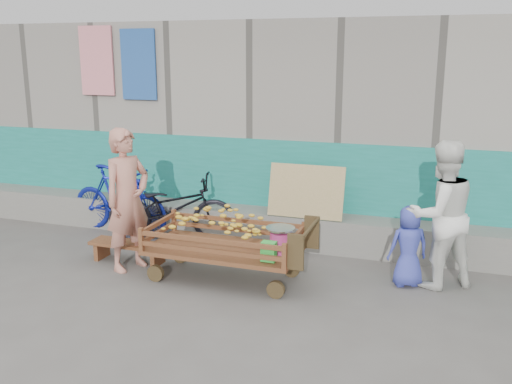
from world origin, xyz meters
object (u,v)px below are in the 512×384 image
(woman, at_px, (441,215))
(bicycle_dark, at_px, (172,208))
(banana_cart, at_px, (221,234))
(bench, at_px, (129,248))
(vendor_man, at_px, (128,200))
(child, at_px, (409,246))
(bicycle_blue, at_px, (119,200))

(woman, distance_m, bicycle_dark, 3.60)
(banana_cart, height_order, bench, banana_cart)
(vendor_man, distance_m, bicycle_dark, 1.18)
(child, bearing_deg, vendor_man, -16.46)
(banana_cart, relative_size, vendor_man, 1.11)
(vendor_man, bearing_deg, bicycle_blue, 57.20)
(child, distance_m, bicycle_dark, 3.29)
(banana_cart, height_order, bicycle_dark, bicycle_dark)
(banana_cart, bearing_deg, bicycle_dark, 137.59)
(banana_cart, bearing_deg, bench, 173.68)
(banana_cart, height_order, child, child)
(banana_cart, distance_m, vendor_man, 1.23)
(child, bearing_deg, bicycle_dark, -36.06)
(bench, relative_size, vendor_man, 0.58)
(vendor_man, xyz_separation_m, bicycle_blue, (-0.88, 1.17, -0.36))
(vendor_man, distance_m, bicycle_blue, 1.51)
(child, distance_m, bicycle_blue, 4.16)
(bench, xyz_separation_m, woman, (3.68, 0.47, 0.64))
(child, relative_size, bicycle_blue, 0.56)
(vendor_man, height_order, bicycle_blue, vendor_man)
(bench, distance_m, woman, 3.76)
(vendor_man, relative_size, bicycle_dark, 0.96)
(banana_cart, xyz_separation_m, woman, (2.36, 0.62, 0.28))
(woman, xyz_separation_m, child, (-0.31, -0.11, -0.37))
(bench, xyz_separation_m, vendor_man, (0.13, -0.18, 0.68))
(bicycle_dark, bearing_deg, bench, 156.65)
(woman, relative_size, bicycle_blue, 1.00)
(woman, bearing_deg, banana_cart, -17.96)
(vendor_man, xyz_separation_m, woman, (3.55, 0.65, -0.03))
(banana_cart, xyz_separation_m, child, (2.05, 0.50, -0.09))
(banana_cart, relative_size, bench, 1.89)
(bench, bearing_deg, vendor_man, -54.17)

